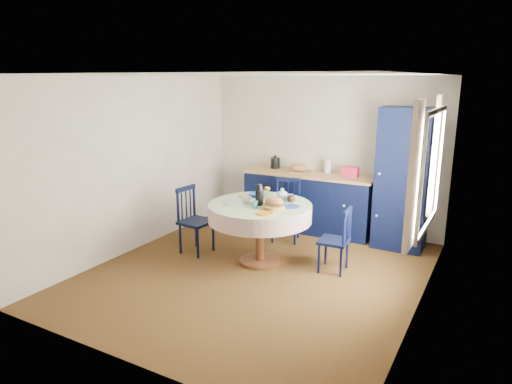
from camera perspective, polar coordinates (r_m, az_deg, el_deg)
floor at (r=6.04m, az=0.11°, el=-10.01°), size 4.50×4.50×0.00m
ceiling at (r=5.51m, az=0.13°, el=14.45°), size 4.50×4.50×0.00m
wall_back at (r=7.66m, az=8.32°, el=4.80°), size 4.00×0.02×2.50m
wall_left at (r=6.82m, az=-14.78°, el=3.35°), size 0.02×4.50×2.50m
wall_right at (r=5.02m, az=20.53°, el=-0.83°), size 0.02×4.50×2.50m
window at (r=5.26m, az=20.80°, el=2.86°), size 0.10×1.74×1.45m
kitchen_counter at (r=7.59m, az=6.62°, el=-1.07°), size 2.18×0.72×1.20m
pantry_cabinet at (r=6.94m, az=17.91°, el=1.51°), size 0.73×0.54×2.07m
dining_table at (r=6.09m, az=0.55°, el=-2.65°), size 1.38×1.38×1.12m
chair_left at (r=6.62m, az=-7.74°, el=-3.45°), size 0.44×0.46×0.96m
chair_far at (r=7.08m, az=3.79°, el=-2.20°), size 0.52×0.51×0.96m
chair_right at (r=6.01m, az=10.05°, el=-5.89°), size 0.39×0.41×0.86m
mug_a at (r=6.10m, az=-1.17°, el=-0.89°), size 0.13×0.13×0.10m
mug_b at (r=5.86m, az=-0.20°, el=-1.55°), size 0.10×0.10×0.09m
mug_c at (r=6.14m, az=4.41°, el=-0.89°), size 0.11×0.11×0.09m
mug_d at (r=6.39m, az=1.08°, el=-0.25°), size 0.10×0.10×0.09m
cobalt_bowl at (r=6.39m, az=0.35°, el=-0.39°), size 0.25×0.25×0.06m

